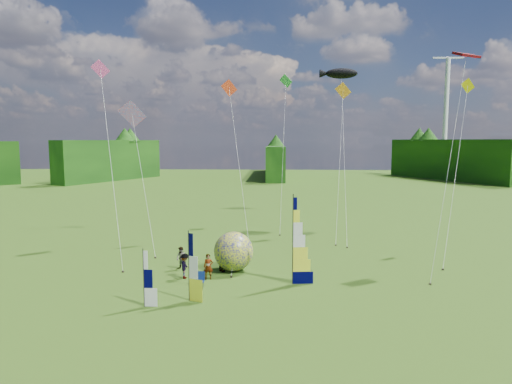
{
  "coord_description": "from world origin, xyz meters",
  "views": [
    {
      "loc": [
        0.21,
        -22.6,
        8.52
      ],
      "look_at": [
        -1.0,
        4.0,
        5.5
      ],
      "focal_mm": 32.0,
      "sensor_mm": 36.0,
      "label": 1
    }
  ],
  "objects_px": {
    "side_banner_left": "(189,267)",
    "camp_chair": "(200,280)",
    "spectator_c": "(185,266)",
    "spectator_d": "(222,260)",
    "feather_banner_main": "(293,241)",
    "side_banner_far": "(144,279)",
    "spectator_a": "(208,267)",
    "spectator_b": "(181,258)",
    "bol_inflatable": "(234,251)",
    "kite_whale": "(344,140)"
  },
  "relations": [
    {
      "from": "spectator_c",
      "to": "camp_chair",
      "type": "distance_m",
      "value": 2.26
    },
    {
      "from": "side_banner_far",
      "to": "kite_whale",
      "type": "bearing_deg",
      "value": 59.08
    },
    {
      "from": "feather_banner_main",
      "to": "spectator_c",
      "type": "distance_m",
      "value": 6.91
    },
    {
      "from": "feather_banner_main",
      "to": "side_banner_far",
      "type": "height_order",
      "value": "feather_banner_main"
    },
    {
      "from": "spectator_d",
      "to": "spectator_b",
      "type": "bearing_deg",
      "value": 36.76
    },
    {
      "from": "spectator_b",
      "to": "camp_chair",
      "type": "xyz_separation_m",
      "value": [
        1.88,
        -3.8,
        -0.28
      ]
    },
    {
      "from": "feather_banner_main",
      "to": "spectator_b",
      "type": "xyz_separation_m",
      "value": [
        -7.26,
        2.76,
        -1.85
      ]
    },
    {
      "from": "spectator_d",
      "to": "camp_chair",
      "type": "distance_m",
      "value": 3.53
    },
    {
      "from": "spectator_a",
      "to": "spectator_c",
      "type": "relative_size",
      "value": 1.0
    },
    {
      "from": "spectator_b",
      "to": "spectator_d",
      "type": "bearing_deg",
      "value": 25.14
    },
    {
      "from": "bol_inflatable",
      "to": "feather_banner_main",
      "type": "bearing_deg",
      "value": -35.11
    },
    {
      "from": "spectator_a",
      "to": "side_banner_left",
      "type": "bearing_deg",
      "value": -105.49
    },
    {
      "from": "spectator_d",
      "to": "kite_whale",
      "type": "bearing_deg",
      "value": -80.8
    },
    {
      "from": "bol_inflatable",
      "to": "kite_whale",
      "type": "distance_m",
      "value": 17.51
    },
    {
      "from": "spectator_b",
      "to": "camp_chair",
      "type": "relative_size",
      "value": 1.59
    },
    {
      "from": "side_banner_left",
      "to": "spectator_a",
      "type": "height_order",
      "value": "side_banner_left"
    },
    {
      "from": "spectator_b",
      "to": "spectator_d",
      "type": "xyz_separation_m",
      "value": [
        2.75,
        -0.4,
        0.03
      ]
    },
    {
      "from": "camp_chair",
      "to": "kite_whale",
      "type": "distance_m",
      "value": 21.49
    },
    {
      "from": "feather_banner_main",
      "to": "side_banner_left",
      "type": "height_order",
      "value": "feather_banner_main"
    },
    {
      "from": "bol_inflatable",
      "to": "spectator_b",
      "type": "bearing_deg",
      "value": 178.22
    },
    {
      "from": "bol_inflatable",
      "to": "spectator_a",
      "type": "relative_size",
      "value": 1.64
    },
    {
      "from": "side_banner_left",
      "to": "camp_chair",
      "type": "relative_size",
      "value": 3.86
    },
    {
      "from": "spectator_d",
      "to": "side_banner_far",
      "type": "bearing_deg",
      "value": 108.16
    },
    {
      "from": "side_banner_left",
      "to": "kite_whale",
      "type": "distance_m",
      "value": 22.79
    },
    {
      "from": "feather_banner_main",
      "to": "bol_inflatable",
      "type": "relative_size",
      "value": 2.02
    },
    {
      "from": "side_banner_far",
      "to": "camp_chair",
      "type": "bearing_deg",
      "value": 53.82
    },
    {
      "from": "spectator_c",
      "to": "camp_chair",
      "type": "xyz_separation_m",
      "value": [
        1.23,
        -1.86,
        -0.31
      ]
    },
    {
      "from": "feather_banner_main",
      "to": "camp_chair",
      "type": "height_order",
      "value": "feather_banner_main"
    },
    {
      "from": "side_banner_left",
      "to": "camp_chair",
      "type": "xyz_separation_m",
      "value": [
        0.21,
        2.05,
        -1.36
      ]
    },
    {
      "from": "feather_banner_main",
      "to": "bol_inflatable",
      "type": "distance_m",
      "value": 4.79
    },
    {
      "from": "bol_inflatable",
      "to": "spectator_a",
      "type": "bearing_deg",
      "value": -125.68
    },
    {
      "from": "side_banner_left",
      "to": "spectator_c",
      "type": "bearing_deg",
      "value": 125.82
    },
    {
      "from": "side_banner_far",
      "to": "spectator_b",
      "type": "distance_m",
      "value": 6.86
    },
    {
      "from": "spectator_b",
      "to": "kite_whale",
      "type": "distance_m",
      "value": 19.67
    },
    {
      "from": "side_banner_far",
      "to": "bol_inflatable",
      "type": "height_order",
      "value": "side_banner_far"
    },
    {
      "from": "side_banner_far",
      "to": "spectator_d",
      "type": "xyz_separation_m",
      "value": [
        3.24,
        6.41,
        -0.69
      ]
    },
    {
      "from": "side_banner_left",
      "to": "side_banner_far",
      "type": "height_order",
      "value": "side_banner_left"
    },
    {
      "from": "spectator_c",
      "to": "spectator_d",
      "type": "relative_size",
      "value": 1.0
    },
    {
      "from": "bol_inflatable",
      "to": "kite_whale",
      "type": "xyz_separation_m",
      "value": [
        8.96,
        13.16,
        7.29
      ]
    },
    {
      "from": "spectator_c",
      "to": "camp_chair",
      "type": "height_order",
      "value": "spectator_c"
    },
    {
      "from": "feather_banner_main",
      "to": "spectator_b",
      "type": "relative_size",
      "value": 3.44
    },
    {
      "from": "feather_banner_main",
      "to": "side_banner_far",
      "type": "distance_m",
      "value": 8.82
    },
    {
      "from": "spectator_d",
      "to": "bol_inflatable",
      "type": "bearing_deg",
      "value": -113.84
    },
    {
      "from": "spectator_b",
      "to": "kite_whale",
      "type": "relative_size",
      "value": 0.09
    },
    {
      "from": "bol_inflatable",
      "to": "spectator_a",
      "type": "xyz_separation_m",
      "value": [
        -1.38,
        -1.92,
        -0.5
      ]
    },
    {
      "from": "spectator_d",
      "to": "feather_banner_main",
      "type": "bearing_deg",
      "value": -162.58
    },
    {
      "from": "side_banner_far",
      "to": "camp_chair",
      "type": "distance_m",
      "value": 3.95
    },
    {
      "from": "kite_whale",
      "to": "spectator_d",
      "type": "bearing_deg",
      "value": -114.15
    },
    {
      "from": "spectator_a",
      "to": "feather_banner_main",
      "type": "bearing_deg",
      "value": -16.8
    },
    {
      "from": "side_banner_left",
      "to": "spectator_a",
      "type": "xyz_separation_m",
      "value": [
        0.45,
        3.82,
        -1.05
      ]
    }
  ]
}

